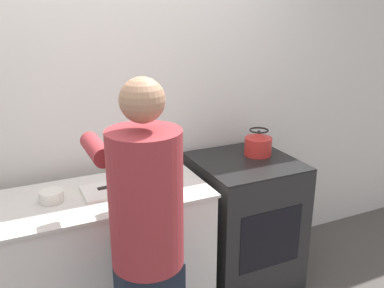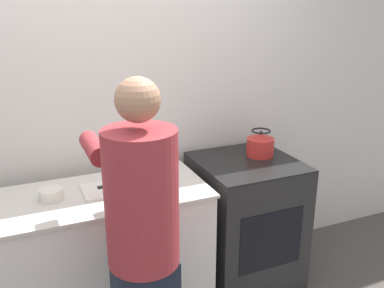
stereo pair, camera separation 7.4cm
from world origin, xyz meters
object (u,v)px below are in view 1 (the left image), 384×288
at_px(cutting_board, 111,190).
at_px(oven, 243,222).
at_px(kettle, 258,144).
at_px(bowl_prep, 51,196).
at_px(person, 147,238).
at_px(knife, 113,186).

bearing_deg(cutting_board, oven, 1.62).
relative_size(kettle, bowl_prep, 1.45).
xyz_separation_m(kettle, bowl_prep, (-1.39, -0.08, -0.08)).
xyz_separation_m(person, bowl_prep, (-0.34, 0.58, 0.03)).
distance_m(cutting_board, bowl_prep, 0.33).
relative_size(cutting_board, kettle, 1.71).
height_order(cutting_board, knife, knife).
bearing_deg(oven, person, -146.71).
bearing_deg(person, knife, 89.46).
bearing_deg(oven, kettle, 23.56).
height_order(person, kettle, person).
height_order(oven, kettle, kettle).
height_order(cutting_board, bowl_prep, bowl_prep).
bearing_deg(knife, cutting_board, -139.35).
bearing_deg(kettle, cutting_board, -175.50).
xyz_separation_m(person, kettle, (1.04, 0.66, 0.11)).
relative_size(cutting_board, knife, 1.61).
bearing_deg(oven, cutting_board, -178.38).
distance_m(person, kettle, 1.24).
bearing_deg(bowl_prep, kettle, 3.28).
height_order(person, knife, person).
bearing_deg(knife, oven, -3.96).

